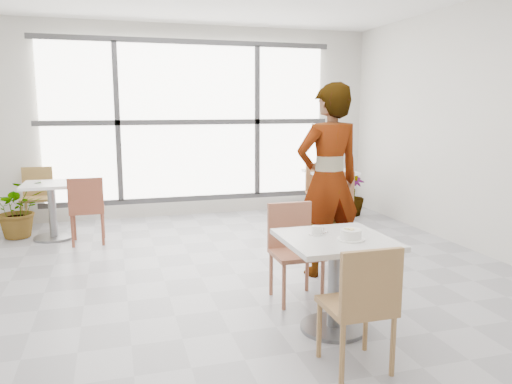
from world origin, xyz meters
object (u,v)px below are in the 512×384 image
object	(u,v)px
bg_table_left	(52,203)
bg_table_right	(330,187)
plant_left	(18,209)
chair_near	(362,300)
bg_chair_left_far	(37,193)
bg_chair_right_far	(321,188)
bg_chair_left_near	(87,206)
coffee_cup	(317,231)
person	(328,181)
bg_chair_right_near	(336,197)
plant_right	(352,194)
chair_far	(293,244)
main_table	(335,266)
oatmeal_bowl	(351,234)

from	to	relation	value
bg_table_left	bg_table_right	size ratio (longest dim) A/B	1.00
bg_table_left	plant_left	distance (m)	0.50
chair_near	bg_chair_left_far	bearing A→B (deg)	-62.44
bg_chair_right_far	bg_chair_left_near	bearing A→B (deg)	-172.52
coffee_cup	bg_chair_right_far	world-z (taller)	bg_chair_right_far
bg_chair_left_near	person	bearing A→B (deg)	142.58
bg_chair_right_near	plant_right	world-z (taller)	bg_chair_right_near
bg_chair_left_far	bg_chair_left_near	bearing A→B (deg)	-58.69
chair_far	coffee_cup	bearing A→B (deg)	-93.12
main_table	plant_right	distance (m)	4.27
coffee_cup	chair_near	bearing A→B (deg)	-90.23
chair_far	person	distance (m)	0.90
chair_near	plant_right	world-z (taller)	chair_near
oatmeal_bowl	bg_chair_left_near	xyz separation A→B (m)	(-2.03, 3.22, -0.29)
chair_near	bg_chair_left_near	distance (m)	4.18
bg_table_right	bg_chair_left_near	world-z (taller)	bg_chair_left_near
oatmeal_bowl	bg_chair_right_far	size ratio (longest dim) A/B	0.24
chair_far	bg_table_left	bearing A→B (deg)	129.80
chair_near	oatmeal_bowl	world-z (taller)	chair_near
bg_table_right	bg_chair_right_near	world-z (taller)	bg_chair_right_near
main_table	chair_near	bearing A→B (deg)	-99.39
plant_left	plant_right	size ratio (longest dim) A/B	1.09
oatmeal_bowl	bg_table_left	bearing A→B (deg)	124.30
main_table	bg_chair_right_near	bearing A→B (deg)	64.42
plant_left	person	bearing A→B (deg)	-36.84
main_table	bg_chair_left_near	xyz separation A→B (m)	(-1.96, 3.11, -0.02)
main_table	bg_chair_right_far	world-z (taller)	bg_chair_right_far
plant_left	oatmeal_bowl	bearing A→B (deg)	-52.70
bg_chair_right_far	chair_far	bearing A→B (deg)	-118.15
bg_chair_left_near	coffee_cup	bearing A→B (deg)	121.76
person	bg_chair_right_near	world-z (taller)	person
bg_chair_left_near	bg_chair_right_near	bearing A→B (deg)	174.21
bg_table_left	main_table	bearing A→B (deg)	-55.73
main_table	plant_left	xyz separation A→B (m)	(-2.86, 3.75, -0.13)
main_table	bg_chair_right_near	size ratio (longest dim) A/B	0.92
chair_near	chair_far	bearing A→B (deg)	-91.53
coffee_cup	bg_chair_left_near	xyz separation A→B (m)	(-1.86, 3.00, -0.28)
chair_near	oatmeal_bowl	distance (m)	0.63
bg_table_right	plant_right	distance (m)	0.44
main_table	chair_far	bearing A→B (deg)	95.40
main_table	plant_left	world-z (taller)	plant_left
bg_chair_left_near	bg_chair_right_far	bearing A→B (deg)	-172.52
person	bg_chair_left_near	bearing A→B (deg)	-43.95
person	bg_chair_left_far	bearing A→B (deg)	-50.58
oatmeal_bowl	coffee_cup	distance (m)	0.28
plant_right	bg_chair_right_near	bearing A→B (deg)	-127.54
bg_chair_left_far	bg_chair_right_near	xyz separation A→B (m)	(4.02, -1.54, 0.00)
bg_chair_right_near	plant_left	world-z (taller)	bg_chair_right_near
person	bg_chair_right_far	bearing A→B (deg)	-118.71
bg_table_right	chair_far	bearing A→B (deg)	-120.32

